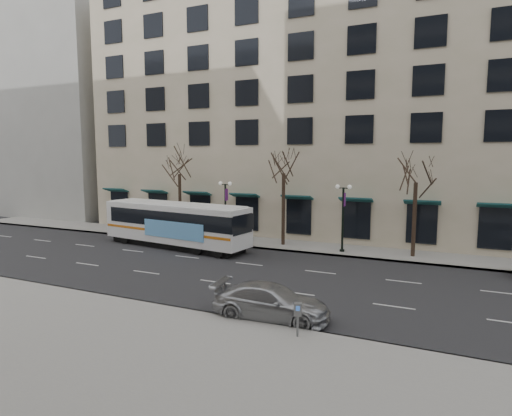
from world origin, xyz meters
The scene contains 12 objects.
ground centered at (0.00, 0.00, 0.00)m, with size 160.00×160.00×0.00m, color black.
sidewalk_far centered at (5.00, 9.00, 0.07)m, with size 80.00×4.00×0.15m, color gray.
building_hotel centered at (-2.00, 21.00, 12.00)m, with size 40.00×20.00×24.00m, color #B8AD8C.
building_far_upblock centered at (-38.00, 21.00, 14.00)m, with size 28.00×20.00×28.00m, color #999993.
tree_far_left centered at (-10.00, 8.80, 6.70)m, with size 3.60×3.60×8.34m.
tree_far_mid centered at (0.00, 8.80, 6.91)m, with size 3.60×3.60×8.55m.
tree_far_right centered at (10.00, 8.80, 6.42)m, with size 3.60×3.60×8.06m.
lamp_post_left centered at (-4.99, 8.20, 2.94)m, with size 1.22×0.45×5.21m.
lamp_post_right centered at (5.01, 8.20, 2.94)m, with size 1.22×0.45×5.21m.
city_bus centered at (-7.75, 4.91, 1.95)m, with size 13.43×4.60×3.57m.
silver_car centered at (5.13, -6.20, 0.77)m, with size 2.17×5.34×1.55m, color #ABADB3.
pay_station centered at (6.97, -7.89, 1.15)m, with size 0.34×0.28×1.38m.
Camera 1 is at (12.20, -23.38, 7.23)m, focal length 30.00 mm.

